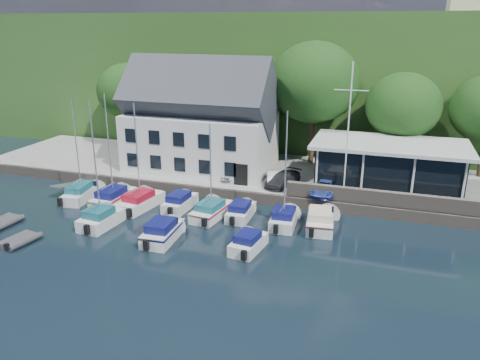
{
  "coord_description": "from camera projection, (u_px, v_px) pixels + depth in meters",
  "views": [
    {
      "loc": [
        10.84,
        -25.44,
        14.98
      ],
      "look_at": [
        -0.43,
        9.0,
        2.73
      ],
      "focal_mm": 35.0,
      "sensor_mm": 36.0,
      "label": 1
    }
  ],
  "objects": [
    {
      "name": "boat_r1_5",
      "position": [
        241.0,
        210.0,
        37.56
      ],
      "size": [
        1.97,
        5.26,
        1.38
      ],
      "primitive_type": null,
      "rotation": [
        0.0,
        0.0,
        0.03
      ],
      "color": "silver",
      "rests_on": "ground"
    },
    {
      "name": "car_blue",
      "position": [
        325.0,
        187.0,
        39.86
      ],
      "size": [
        1.72,
        3.82,
        1.27
      ],
      "primitive_type": "imported",
      "rotation": [
        0.0,
        0.0,
        -0.07
      ],
      "color": "#324499",
      "rests_on": "quay"
    },
    {
      "name": "club_pavilion",
      "position": [
        388.0,
        165.0,
        41.08
      ],
      "size": [
        13.2,
        7.2,
        4.1
      ],
      "primitive_type": null,
      "color": "black",
      "rests_on": "quay"
    },
    {
      "name": "seawall",
      "position": [
        398.0,
        200.0,
        37.11
      ],
      "size": [
        18.0,
        0.5,
        1.2
      ],
      "primitive_type": "cube",
      "color": "#675E52",
      "rests_on": "quay"
    },
    {
      "name": "car_white",
      "position": [
        274.0,
        178.0,
        42.47
      ],
      "size": [
        2.13,
        3.63,
        1.13
      ],
      "primitive_type": "imported",
      "rotation": [
        0.0,
        0.0,
        0.29
      ],
      "color": "silver",
      "rests_on": "quay"
    },
    {
      "name": "flagpole",
      "position": [
        348.0,
        132.0,
        37.75
      ],
      "size": [
        2.67,
        0.2,
        11.14
      ],
      "primitive_type": null,
      "color": "silver",
      "rests_on": "quay"
    },
    {
      "name": "ground",
      "position": [
        204.0,
        261.0,
        30.9
      ],
      "size": [
        180.0,
        180.0,
        0.0
      ],
      "primitive_type": "plane",
      "color": "black",
      "rests_on": "ground"
    },
    {
      "name": "gangway",
      "position": [
        78.0,
        190.0,
        43.86
      ],
      "size": [
        1.2,
        6.0,
        1.4
      ],
      "primitive_type": null,
      "color": "#BBBABF",
      "rests_on": "ground"
    },
    {
      "name": "tree_0",
      "position": [
        129.0,
        105.0,
        54.23
      ],
      "size": [
        7.07,
        7.07,
        9.66
      ],
      "primitive_type": null,
      "color": "black",
      "rests_on": "quay"
    },
    {
      "name": "dinghy_0",
      "position": [
        2.0,
        222.0,
        36.18
      ],
      "size": [
        1.98,
        3.07,
        0.69
      ],
      "primitive_type": null,
      "rotation": [
        0.0,
        0.0,
        -0.07
      ],
      "color": "#38393D",
      "rests_on": "ground"
    },
    {
      "name": "boat_r1_3",
      "position": [
        180.0,
        201.0,
        39.34
      ],
      "size": [
        2.09,
        5.5,
        1.46
      ],
      "primitive_type": null,
      "rotation": [
        0.0,
        0.0,
        -0.05
      ],
      "color": "silver",
      "rests_on": "ground"
    },
    {
      "name": "boat_r2_2",
      "position": [
        163.0,
        230.0,
        33.68
      ],
      "size": [
        2.42,
        5.86,
        1.55
      ],
      "primitive_type": null,
      "rotation": [
        0.0,
        0.0,
        0.06
      ],
      "color": "silver",
      "rests_on": "ground"
    },
    {
      "name": "tree_2",
      "position": [
        242.0,
        110.0,
        49.36
      ],
      "size": [
        7.53,
        7.53,
        10.3
      ],
      "primitive_type": null,
      "color": "black",
      "rests_on": "quay"
    },
    {
      "name": "boat_r1_6",
      "position": [
        286.0,
        173.0,
        35.03
      ],
      "size": [
        2.34,
        5.52,
        8.56
      ],
      "primitive_type": null,
      "rotation": [
        0.0,
        0.0,
        0.06
      ],
      "color": "silver",
      "rests_on": "ground"
    },
    {
      "name": "tree_4",
      "position": [
        401.0,
        123.0,
        44.7
      ],
      "size": [
        7.04,
        7.04,
        9.63
      ],
      "primitive_type": null,
      "color": "black",
      "rests_on": "quay"
    },
    {
      "name": "harbor_building",
      "position": [
        200.0,
        125.0,
        46.1
      ],
      "size": [
        14.4,
        8.2,
        8.7
      ],
      "primitive_type": null,
      "color": "silver",
      "rests_on": "quay"
    },
    {
      "name": "boat_r1_4",
      "position": [
        211.0,
        166.0,
        36.55
      ],
      "size": [
        2.9,
        6.38,
        8.58
      ],
      "primitive_type": null,
      "rotation": [
        0.0,
        0.0,
        -0.14
      ],
      "color": "silver",
      "rests_on": "ground"
    },
    {
      "name": "field_patch",
      "position": [
        386.0,
        16.0,
        86.38
      ],
      "size": [
        50.0,
        30.0,
        0.3
      ],
      "primitive_type": "cube",
      "color": "#5F6C36",
      "rests_on": "hillside"
    },
    {
      "name": "quay_face",
      "position": [
        252.0,
        198.0,
        40.64
      ],
      "size": [
        60.0,
        0.3,
        1.0
      ],
      "primitive_type": "cube",
      "color": "#675E52",
      "rests_on": "ground"
    },
    {
      "name": "boat_r2_1",
      "position": [
        96.0,
        167.0,
        34.67
      ],
      "size": [
        2.56,
        5.43,
        9.51
      ],
      "primitive_type": null,
      "rotation": [
        0.0,
        0.0,
        -0.08
      ],
      "color": "silver",
      "rests_on": "ground"
    },
    {
      "name": "quay",
      "position": [
        271.0,
        176.0,
        46.49
      ],
      "size": [
        60.0,
        13.0,
        1.0
      ],
      "primitive_type": "cube",
      "color": "#9C9B96",
      "rests_on": "ground"
    },
    {
      "name": "tree_3",
      "position": [
        313.0,
        104.0,
        47.23
      ],
      "size": [
        9.03,
        9.03,
        12.34
      ],
      "primitive_type": null,
      "color": "black",
      "rests_on": "quay"
    },
    {
      "name": "boat_r2_3",
      "position": [
        248.0,
        241.0,
        32.16
      ],
      "size": [
        2.45,
        4.95,
        1.39
      ],
      "primitive_type": null,
      "rotation": [
        0.0,
        0.0,
        -0.14
      ],
      "color": "silver",
      "rests_on": "ground"
    },
    {
      "name": "car_silver",
      "position": [
        230.0,
        173.0,
        43.85
      ],
      "size": [
        1.65,
        3.32,
        1.09
      ],
      "primitive_type": "imported",
      "rotation": [
        0.0,
        0.0,
        0.12
      ],
      "color": "#B1B1B6",
      "rests_on": "quay"
    },
    {
      "name": "hillside",
      "position": [
        334.0,
        63.0,
        84.15
      ],
      "size": [
        160.0,
        75.0,
        16.0
      ],
      "primitive_type": "cube",
      "color": "#264E1D",
      "rests_on": "ground"
    },
    {
      "name": "boat_r1_0",
      "position": [
        77.0,
        150.0,
        40.38
      ],
      "size": [
        2.79,
        6.79,
        8.99
      ],
      "primitive_type": null,
      "rotation": [
        0.0,
        0.0,
        0.14
      ],
      "color": "silver",
      "rests_on": "ground"
    },
    {
      "name": "boat_r1_1",
      "position": [
        109.0,
        152.0,
        39.03
      ],
      "size": [
        2.43,
        6.7,
        9.44
      ],
      "primitive_type": null,
      "rotation": [
        0.0,
        0.0,
        -0.05
      ],
      "color": "silver",
      "rests_on": "ground"
    },
    {
      "name": "boat_r1_2",
      "position": [
        137.0,
        156.0,
        38.33
      ],
      "size": [
        3.05,
        6.83,
        9.14
      ],
      "primitive_type": null,
      "rotation": [
        0.0,
        0.0,
        -0.15
      ],
      "color": "silver",
      "rests_on": "ground"
    },
    {
      "name": "car_dgrey",
      "position": [
        283.0,
        179.0,
        41.99
      ],
      "size": [
        3.05,
        4.55,
        1.22
      ],
      "primitive_type": "imported",
      "rotation": [
        0.0,
        0.0,
        -0.35
      ],
      "color": "#2B2B2F",
      "rests_on": "quay"
    },
    {
      "name": "dinghy_1",
      "position": [
        19.0,
        240.0,
        33.2
      ],
      "size": [
        2.13,
        3.08,
        0.66
      ],
      "primitive_type": null,
      "rotation": [
        0.0,
        0.0,
        -0.16
      ],
      "color": "#38393D",
      "rests_on": "ground"
    },
    {
      "name": "boat_r1_7",
      "position": [
        320.0,
        218.0,
        35.71
      ],
      "size": [
        2.86,
        6.3,
        1.54
      ],
      "primitive_type": null,
      "rotation": [
        0.0,
        0.0,
        0.12
      ],
      "color": "silver",
      "rests_on": "ground"
    }
  ]
}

